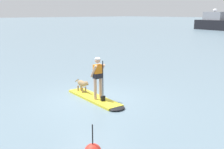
{
  "coord_description": "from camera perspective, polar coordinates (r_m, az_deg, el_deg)",
  "views": [
    {
      "loc": [
        8.62,
        -6.5,
        3.5
      ],
      "look_at": [
        0.0,
        1.0,
        0.9
      ],
      "focal_mm": 43.56,
      "sensor_mm": 36.0,
      "label": 1
    }
  ],
  "objects": [
    {
      "name": "ground_plane",
      "position": [
        11.34,
        -3.83,
        -5.17
      ],
      "size": [
        400.0,
        400.0,
        0.0
      ],
      "primitive_type": "plane",
      "color": "slate"
    },
    {
      "name": "paddleboard",
      "position": [
        11.15,
        -3.19,
        -5.22
      ],
      "size": [
        3.4,
        0.94,
        0.1
      ],
      "color": "yellow",
      "rests_on": "ground_plane"
    },
    {
      "name": "person_paddler",
      "position": [
        10.79,
        -2.95,
        -0.11
      ],
      "size": [
        0.62,
        0.5,
        1.7
      ],
      "color": "tan",
      "rests_on": "paddleboard"
    },
    {
      "name": "dog",
      "position": [
        11.97,
        -6.26,
        -1.96
      ],
      "size": [
        1.1,
        0.27,
        0.54
      ],
      "color": "#997A51",
      "rests_on": "paddleboard"
    },
    {
      "name": "moored_boat_outer",
      "position": [
        61.63,
        21.1,
        10.05
      ],
      "size": [
        10.26,
        4.64,
        4.36
      ],
      "color": "black",
      "rests_on": "ground_plane"
    }
  ]
}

